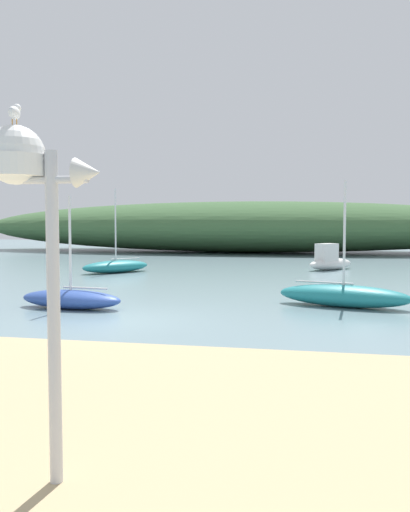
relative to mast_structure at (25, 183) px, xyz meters
name	(u,v)px	position (x,y,z in m)	size (l,w,h in m)	color
ground_plane	(123,320)	(-2.47, 9.25, -3.00)	(120.00, 120.00, 0.00)	gray
distant_hill	(243,227)	(-3.75, 42.88, -0.79)	(48.69, 11.61, 4.42)	#3D6038
mast_structure	(25,183)	(0.00, 0.00, 0.00)	(1.13, 0.60, 3.33)	silver
seagull_on_radar	(15,112)	(-0.10, 0.01, 0.66)	(0.15, 0.29, 0.21)	orange
motorboat_far_right	(329,261)	(3.33, 26.03, -2.48)	(2.85, 3.05, 1.46)	white
sailboat_centre_water	(343,295)	(3.47, 12.76, -2.64)	(4.28, 2.27, 3.93)	teal
sailboat_off_point	(71,299)	(-4.70, 10.75, -2.70)	(3.44, 1.52, 3.43)	#2D4C9E
sailboat_mid_channel	(116,266)	(-7.59, 22.15, -2.66)	(3.34, 3.81, 4.35)	teal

